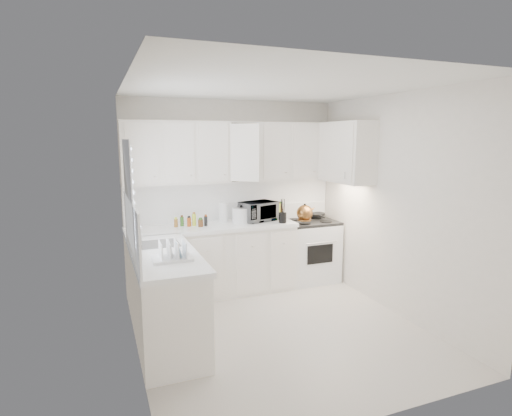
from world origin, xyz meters
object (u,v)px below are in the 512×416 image
microwave (258,209)px  utensil_crock (283,210)px  dish_rack (172,249)px  rice_cooker (241,214)px  tea_kettle (305,212)px  stove (310,242)px

microwave → utensil_crock: (0.25, -0.25, 0.01)m
dish_rack → rice_cooker: bearing=51.3°
dish_rack → tea_kettle: bearing=32.2°
microwave → dish_rack: bearing=-151.5°
tea_kettle → microwave: bearing=167.1°
microwave → stove: bearing=-18.6°
microwave → dish_rack: (-1.44, -1.43, -0.06)m
stove → dish_rack: size_ratio=3.10×
microwave → tea_kettle: bearing=-33.5°
microwave → dish_rack: microwave is taller
microwave → rice_cooker: (-0.26, -0.02, -0.04)m
utensil_crock → dish_rack: size_ratio=0.92×
stove → tea_kettle: 0.55m
stove → rice_cooker: bearing=179.5°
microwave → utensil_crock: size_ratio=1.42×
stove → rice_cooker: rice_cooker is taller
stove → tea_kettle: (-0.18, -0.16, 0.50)m
microwave → dish_rack: 2.03m
rice_cooker → utensil_crock: utensil_crock is taller
rice_cooker → utensil_crock: 0.57m
rice_cooker → dish_rack: bearing=-139.6°
tea_kettle → rice_cooker: (-0.88, 0.18, -0.00)m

